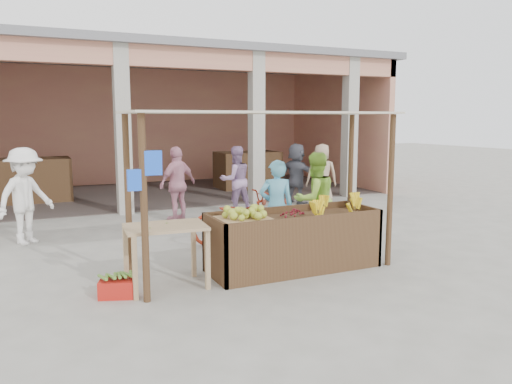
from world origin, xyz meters
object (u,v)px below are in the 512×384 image
red_crate (117,288)px  motorcycle (237,216)px  fruit_stall (293,243)px  vendor_green (315,197)px  vendor_blue (276,204)px  side_table (166,236)px

red_crate → motorcycle: size_ratio=0.24×
fruit_stall → motorcycle: bearing=93.7°
fruit_stall → vendor_green: bearing=45.9°
vendor_green → fruit_stall: bearing=43.2°
motorcycle → vendor_blue: bearing=-166.8°
fruit_stall → red_crate: size_ratio=5.87×
fruit_stall → red_crate: bearing=-177.8°
vendor_blue → fruit_stall: bearing=98.3°
red_crate → vendor_blue: vendor_blue is taller
side_table → vendor_blue: (2.15, 0.92, 0.13)m
vendor_blue → motorcycle: vendor_blue is taller
vendor_blue → motorcycle: 1.12m
red_crate → vendor_blue: 3.08m
side_table → red_crate: bearing=-169.0°
vendor_green → red_crate: bearing=14.7°
vendor_blue → motorcycle: (-0.29, 1.02, -0.37)m
side_table → motorcycle: 2.70m
vendor_blue → vendor_green: bearing=-151.3°
fruit_stall → motorcycle: 1.92m
side_table → red_crate: side_table is taller
vendor_blue → red_crate: bearing=38.3°
fruit_stall → side_table: 2.01m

